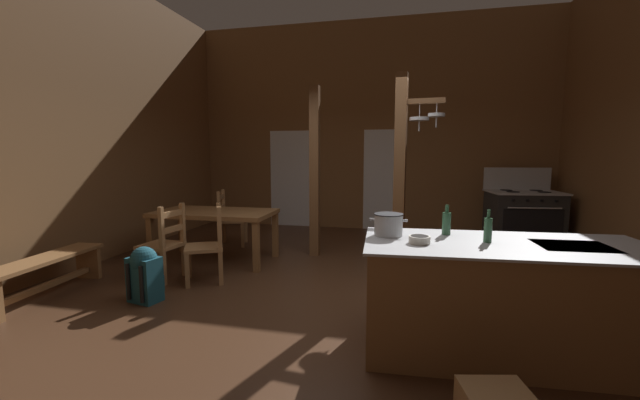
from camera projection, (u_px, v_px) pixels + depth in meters
name	position (u px, v px, depth m)	size (l,w,h in m)	color
ground_plane	(327.00, 305.00, 4.08)	(7.89, 8.85, 0.10)	#422819
wall_back	(368.00, 127.00, 7.77)	(7.89, 0.14, 4.22)	brown
wall_left	(36.00, 109.00, 4.61)	(0.14, 8.85, 4.22)	brown
glazed_door_back_left	(293.00, 179.00, 8.19)	(1.00, 0.01, 2.05)	white
glazed_panel_back_right	(384.00, 180.00, 7.76)	(0.84, 0.01, 2.05)	white
kitchen_island	(503.00, 299.00, 2.97)	(2.22, 1.09, 0.89)	brown
stove_range	(523.00, 217.00, 6.51)	(1.23, 0.93, 1.32)	#282828
support_post_with_pot_rack	(402.00, 169.00, 4.82)	(0.61, 0.27, 2.57)	brown
support_post_center	(315.00, 172.00, 5.75)	(0.14, 0.14, 2.57)	brown
dining_table	(215.00, 217.00, 5.52)	(1.71, 0.92, 0.74)	brown
ladderback_chair_near_window	(208.00, 245.00, 4.65)	(0.60, 0.60, 0.95)	#9E7044
ladderback_chair_by_post	(230.00, 219.00, 6.49)	(0.54, 0.54, 0.95)	#9E7044
ladderback_chair_at_table_end	(164.00, 244.00, 4.71)	(0.48, 0.48, 0.95)	#9E7044
bench_along_left_wall	(44.00, 270.00, 4.16)	(0.46, 1.42, 0.44)	brown
backpack	(145.00, 273.00, 4.02)	(0.36, 0.34, 0.60)	#194756
stockpot_on_counter	(388.00, 225.00, 3.18)	(0.31, 0.24, 0.19)	#B7BABF
mixing_bowl_on_counter	(419.00, 240.00, 2.91)	(0.16, 0.16, 0.06)	silver
bottle_tall_on_counter	(488.00, 229.00, 2.94)	(0.06, 0.06, 0.26)	#2D5638
bottle_short_on_counter	(446.00, 223.00, 3.22)	(0.07, 0.07, 0.25)	#2D5638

